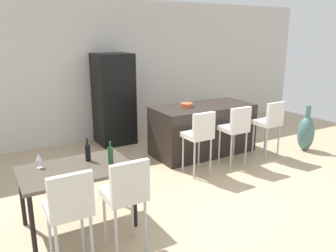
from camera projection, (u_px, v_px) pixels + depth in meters
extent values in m
plane|color=tan|center=(201.00, 178.00, 5.40)|extent=(10.00, 10.00, 0.00)
cube|color=beige|center=(125.00, 70.00, 7.40)|extent=(10.00, 0.12, 2.90)
cube|color=black|center=(203.00, 129.00, 6.44)|extent=(1.91, 0.89, 0.92)
cube|color=silver|center=(197.00, 135.00, 5.43)|extent=(0.41, 0.41, 0.08)
cube|color=silver|center=(204.00, 124.00, 5.23)|extent=(0.40, 0.07, 0.36)
cylinder|color=#B2B2B7|center=(183.00, 154.00, 5.57)|extent=(0.03, 0.03, 0.61)
cylinder|color=#B2B2B7|center=(199.00, 151.00, 5.73)|extent=(0.03, 0.03, 0.61)
cylinder|color=#B2B2B7|center=(194.00, 160.00, 5.31)|extent=(0.03, 0.03, 0.61)
cylinder|color=#B2B2B7|center=(211.00, 157.00, 5.47)|extent=(0.03, 0.03, 0.61)
cube|color=silver|center=(233.00, 129.00, 5.80)|extent=(0.41, 0.41, 0.08)
cube|color=silver|center=(241.00, 118.00, 5.60)|extent=(0.40, 0.07, 0.36)
cylinder|color=#B2B2B7|center=(219.00, 147.00, 5.95)|extent=(0.03, 0.03, 0.61)
cylinder|color=#B2B2B7|center=(234.00, 144.00, 6.10)|extent=(0.03, 0.03, 0.61)
cylinder|color=#B2B2B7|center=(231.00, 152.00, 5.68)|extent=(0.03, 0.03, 0.61)
cylinder|color=#B2B2B7|center=(246.00, 149.00, 5.83)|extent=(0.03, 0.03, 0.61)
cube|color=silver|center=(267.00, 123.00, 6.19)|extent=(0.41, 0.41, 0.08)
cube|color=silver|center=(275.00, 113.00, 5.99)|extent=(0.40, 0.07, 0.36)
cylinder|color=#B2B2B7|center=(253.00, 140.00, 6.33)|extent=(0.03, 0.03, 0.61)
cylinder|color=#B2B2B7|center=(265.00, 137.00, 6.49)|extent=(0.03, 0.03, 0.61)
cylinder|color=#B2B2B7|center=(266.00, 144.00, 6.07)|extent=(0.03, 0.03, 0.61)
cylinder|color=#B2B2B7|center=(278.00, 141.00, 6.23)|extent=(0.03, 0.03, 0.61)
cube|color=#4C4238|center=(76.00, 169.00, 3.89)|extent=(1.25, 0.81, 0.04)
cylinder|color=black|center=(22.00, 198.00, 4.00)|extent=(0.05, 0.05, 0.70)
cylinder|color=black|center=(113.00, 178.00, 4.55)|extent=(0.05, 0.05, 0.70)
cylinder|color=black|center=(33.00, 226.00, 3.42)|extent=(0.05, 0.05, 0.70)
cylinder|color=black|center=(135.00, 199.00, 3.97)|extent=(0.05, 0.05, 0.70)
cube|color=silver|center=(68.00, 208.00, 3.18)|extent=(0.40, 0.40, 0.08)
cube|color=silver|center=(71.00, 193.00, 2.98)|extent=(0.40, 0.06, 0.36)
cylinder|color=#B2B2B7|center=(50.00, 236.00, 3.33)|extent=(0.03, 0.03, 0.61)
cylinder|color=#B2B2B7|center=(82.00, 227.00, 3.48)|extent=(0.03, 0.03, 0.61)
cylinder|color=#B2B2B7|center=(92.00, 243.00, 3.22)|extent=(0.03, 0.03, 0.61)
cube|color=silver|center=(124.00, 194.00, 3.46)|extent=(0.40, 0.40, 0.08)
cube|color=silver|center=(130.00, 180.00, 3.26)|extent=(0.40, 0.06, 0.36)
cylinder|color=#B2B2B7|center=(105.00, 221.00, 3.60)|extent=(0.03, 0.03, 0.61)
cylinder|color=#B2B2B7|center=(132.00, 213.00, 3.76)|extent=(0.03, 0.03, 0.61)
cylinder|color=#B2B2B7|center=(116.00, 236.00, 3.34)|extent=(0.03, 0.03, 0.61)
cylinder|color=#B2B2B7|center=(145.00, 227.00, 3.49)|extent=(0.03, 0.03, 0.61)
cylinder|color=#194723|center=(111.00, 156.00, 3.97)|extent=(0.06, 0.06, 0.21)
cylinder|color=#194723|center=(110.00, 145.00, 3.93)|extent=(0.02, 0.02, 0.07)
cylinder|color=black|center=(88.00, 153.00, 4.08)|extent=(0.07, 0.07, 0.20)
cylinder|color=black|center=(87.00, 142.00, 4.04)|extent=(0.02, 0.02, 0.08)
cylinder|color=silver|center=(40.00, 168.00, 3.88)|extent=(0.06, 0.06, 0.00)
cylinder|color=silver|center=(39.00, 164.00, 3.87)|extent=(0.01, 0.01, 0.08)
cone|color=silver|center=(39.00, 157.00, 3.85)|extent=(0.07, 0.07, 0.09)
cube|color=black|center=(114.00, 99.00, 6.95)|extent=(0.72, 0.68, 1.84)
cylinder|color=#C6512D|center=(187.00, 105.00, 6.20)|extent=(0.22, 0.22, 0.07)
ellipsoid|color=#47706B|center=(306.00, 134.00, 6.61)|extent=(0.31, 0.31, 0.67)
cylinder|color=#47706B|center=(308.00, 112.00, 6.49)|extent=(0.09, 0.09, 0.25)
cylinder|color=#996B4C|center=(214.00, 121.00, 8.44)|extent=(0.24, 0.24, 0.22)
sphere|color=#2D6B33|center=(215.00, 110.00, 8.36)|extent=(0.41, 0.41, 0.41)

